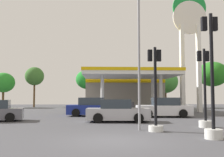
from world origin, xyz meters
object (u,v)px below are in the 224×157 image
(tree_0, at_px, (3,83))
(corner_streetlamp, at_px, (139,42))
(station_pole_sign, at_px, (190,35))
(tree_5, at_px, (212,74))
(traffic_signal_2, at_px, (205,101))
(car_2, at_px, (93,108))
(tree_1, at_px, (35,76))
(car_4, at_px, (164,108))
(traffic_signal_1, at_px, (212,96))
(car_1, at_px, (118,112))
(tree_2, at_px, (88,80))
(traffic_signal_0, at_px, (155,100))
(tree_4, at_px, (165,82))
(tree_3, at_px, (123,77))

(tree_0, xyz_separation_m, corner_streetlamp, (16.42, -27.22, 0.68))
(station_pole_sign, xyz_separation_m, tree_5, (7.29, 11.01, -3.31))
(traffic_signal_2, bearing_deg, tree_0, 127.94)
(car_2, height_order, tree_1, tree_1)
(car_4, bearing_deg, traffic_signal_1, -93.96)
(car_1, xyz_separation_m, tree_2, (-2.96, 22.29, 3.53))
(car_4, bearing_deg, traffic_signal_2, -86.10)
(corner_streetlamp, bearing_deg, traffic_signal_0, -16.01)
(car_4, bearing_deg, tree_2, 110.93)
(tree_0, distance_m, tree_4, 24.33)
(car_1, relative_size, car_4, 0.94)
(tree_0, bearing_deg, car_1, -55.29)
(car_2, xyz_separation_m, traffic_signal_2, (6.29, -8.49, 0.70))
(car_1, height_order, traffic_signal_1, traffic_signal_1)
(car_1, xyz_separation_m, corner_streetlamp, (0.77, -4.62, 3.74))
(tree_0, relative_size, tree_4, 0.93)
(car_2, bearing_deg, tree_2, 94.11)
(station_pole_sign, bearing_deg, traffic_signal_1, -107.10)
(tree_2, relative_size, corner_streetlamp, 0.77)
(traffic_signal_1, relative_size, tree_0, 0.97)
(car_1, bearing_deg, tree_2, 97.57)
(tree_3, height_order, tree_4, tree_3)
(traffic_signal_0, height_order, tree_3, tree_3)
(car_2, relative_size, tree_4, 0.81)
(station_pole_sign, bearing_deg, tree_3, 116.88)
(station_pole_sign, bearing_deg, tree_5, 56.51)
(tree_1, bearing_deg, corner_streetlamp, -66.95)
(car_1, height_order, traffic_signal_0, traffic_signal_0)
(traffic_signal_1, height_order, tree_0, tree_0)
(car_4, xyz_separation_m, tree_1, (-15.42, 19.96, 4.08))
(car_1, xyz_separation_m, tree_4, (8.63, 21.14, 3.20))
(traffic_signal_1, bearing_deg, traffic_signal_0, 128.28)
(tree_0, bearing_deg, corner_streetlamp, -58.90)
(car_2, xyz_separation_m, tree_4, (10.36, 15.98, 3.16))
(car_1, bearing_deg, tree_3, 84.03)
(tree_0, bearing_deg, tree_5, -2.66)
(car_4, distance_m, tree_0, 27.34)
(traffic_signal_2, relative_size, tree_5, 0.63)
(car_1, height_order, tree_5, tree_5)
(traffic_signal_2, bearing_deg, tree_2, 106.37)
(traffic_signal_0, height_order, tree_4, tree_4)
(tree_1, height_order, tree_3, tree_1)
(car_4, xyz_separation_m, corner_streetlamp, (-3.30, -8.53, 3.70))
(traffic_signal_2, xyz_separation_m, tree_4, (4.07, 24.47, 2.46))
(traffic_signal_2, bearing_deg, tree_1, 120.34)
(traffic_signal_2, bearing_deg, tree_3, 94.89)
(station_pole_sign, bearing_deg, tree_4, 89.90)
(tree_5, bearing_deg, traffic_signal_1, -114.01)
(tree_5, distance_m, corner_streetlamp, 29.88)
(tree_3, bearing_deg, traffic_signal_2, -85.11)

